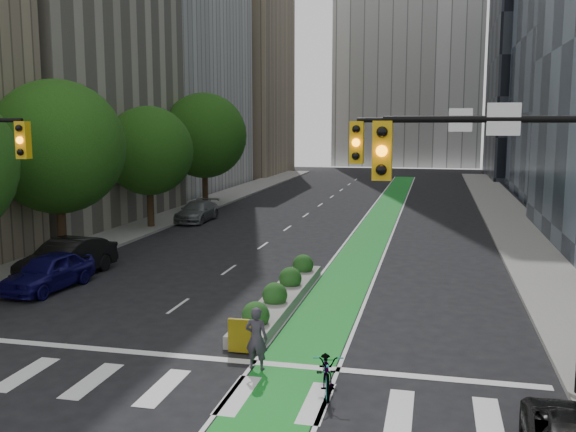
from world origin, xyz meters
The scene contains 17 objects.
ground centered at (0.00, 0.00, 0.00)m, with size 160.00×160.00×0.00m, color black.
sidewalk_left centered at (-11.80, 25.00, 0.07)m, with size 3.60×90.00×0.15m, color gray.
sidewalk_right centered at (11.80, 25.00, 0.07)m, with size 3.60×90.00×0.15m, color gray.
bike_lane_paint centered at (3.00, 30.00, 0.01)m, with size 2.20×70.00×0.01m, color #198B28.
building_tan_far centered at (-20.00, 66.00, 13.00)m, with size 14.00×16.00×26.00m, color tan.
building_dark_end centered at (20.00, 68.00, 14.00)m, with size 14.00×18.00×28.00m, color black.
tree_mid centered at (-11.00, 12.00, 5.57)m, with size 6.40×6.40×8.78m.
tree_midfar centered at (-11.00, 22.00, 4.95)m, with size 5.60×5.60×7.76m.
tree_far centered at (-11.00, 32.00, 5.69)m, with size 6.60×6.60×9.00m.
signal_right centered at (8.67, 0.47, 4.80)m, with size 5.82×0.51×7.20m.
signal_far_right centered at (8.98, -4.03, 4.75)m, with size 4.82×0.51×7.20m.
median_planter centered at (1.20, 7.04, 0.37)m, with size 1.20×10.26×1.10m.
bicycle centered at (4.13, -0.22, 0.55)m, with size 0.74×2.11×1.11m, color gray.
cyclist centered at (2.00, 0.75, 0.88)m, with size 0.65×0.42×1.77m, color #37323D.
parked_car_left_near centered at (-8.50, 7.03, 0.75)m, with size 1.78×4.43×1.51m, color #100D4F.
parked_car_left_mid centered at (-8.94, 9.06, 0.84)m, with size 1.79×5.12×1.69m, color black.
parked_car_left_far centered at (-9.20, 25.46, 0.69)m, with size 1.94×4.77×1.38m, color slate.
Camera 1 is at (6.62, -15.50, 6.75)m, focal length 40.00 mm.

